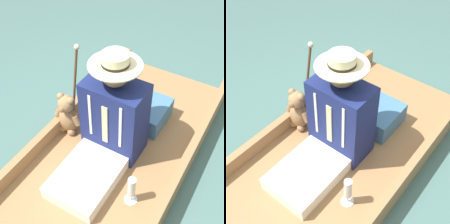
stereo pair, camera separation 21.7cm
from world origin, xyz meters
TOP-DOWN VIEW (x-y plane):
  - ground_plane at (0.00, 0.00)m, footprint 16.00×16.00m
  - punt_boat at (0.00, 0.00)m, footprint 1.10×2.51m
  - seat_cushion at (0.04, -0.52)m, footprint 0.53×0.37m
  - seated_person at (0.03, -0.05)m, footprint 0.44×0.83m
  - teddy_bear at (0.44, -0.09)m, footprint 0.26×0.16m
  - wine_glass at (-0.30, 0.23)m, footprint 0.09×0.09m
  - walking_cane at (0.45, -0.24)m, footprint 0.04×0.18m

SIDE VIEW (x-z plane):
  - ground_plane at x=0.00m, z-range 0.00..0.00m
  - punt_boat at x=0.00m, z-range -0.05..0.18m
  - seat_cushion at x=0.04m, z-range 0.10..0.28m
  - wine_glass at x=-0.30m, z-range 0.13..0.36m
  - teddy_bear at x=0.44m, z-range 0.09..0.47m
  - seated_person at x=0.03m, z-range -0.02..0.83m
  - walking_cane at x=0.45m, z-range 0.17..0.88m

